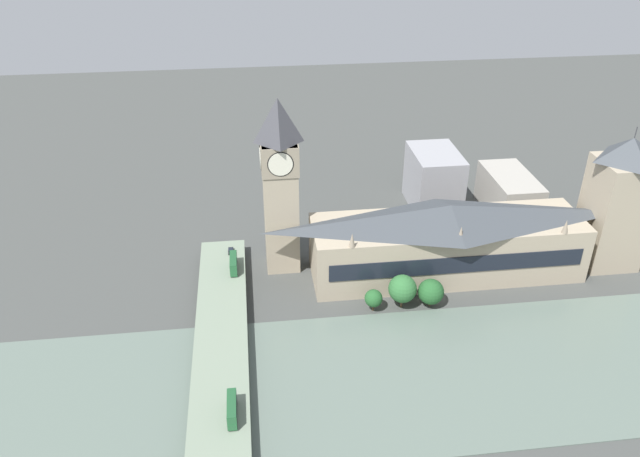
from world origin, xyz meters
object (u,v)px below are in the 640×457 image
Objects in this scene: double_decker_bus_mid at (232,409)px; victoria_tower at (617,203)px; car_northbound_lead at (231,251)px; road_bridge at (220,383)px; clock_tower at (280,182)px; parliament_hall at (447,240)px; double_decker_bus_lead at (233,263)px.

victoria_tower is at bearing -64.67° from double_decker_bus_mid.
road_bridge is at bearing 177.41° from car_northbound_lead.
car_northbound_lead is (3.61, 19.04, -29.04)m from clock_tower.
car_northbound_lead reaches higher than road_bridge.
parliament_hall is 1.81× the size of victoria_tower.
road_bridge is at bearing 175.75° from double_decker_bus_lead.
parliament_hall is 1.50× the size of clock_tower.
road_bridge is at bearing 110.04° from victoria_tower.
double_decker_bus_mid is at bearing 179.53° from double_decker_bus_lead.
double_decker_bus_lead is at bearing -4.25° from road_bridge.
parliament_hall is at bearing -92.78° from double_decker_bus_lead.
victoria_tower reaches higher than car_northbound_lead.
clock_tower is 83.97m from double_decker_bus_mid.
double_decker_bus_lead is (-8.15, 17.96, -27.02)m from clock_tower.
parliament_hall is 0.64× the size of road_bridge.
double_decker_bus_lead is 11.98m from car_northbound_lead.
victoria_tower is 0.35× the size of road_bridge.
clock_tower is 120.88m from victoria_tower.
victoria_tower is 138.99m from double_decker_bus_lead.
clock_tower is at bearing -65.59° from double_decker_bus_lead.
clock_tower is 6.00× the size of double_decker_bus_lead.
double_decker_bus_lead is (3.71, 76.23, -6.20)m from parliament_hall.
double_decker_bus_lead is 2.44× the size of car_northbound_lead.
double_decker_bus_lead is (55.45, -4.12, 3.63)m from road_bridge.
car_northbound_lead is (11.76, 1.08, -2.02)m from double_decker_bus_lead.
clock_tower reaches higher than road_bridge.
double_decker_bus_mid is 80.95m from car_northbound_lead.
clock_tower is at bearing -100.75° from car_northbound_lead.
car_northbound_lead is (15.41, 138.95, -19.27)m from victoria_tower.
car_northbound_lead is at bearing 79.25° from clock_tower.
parliament_hall reaches higher than road_bridge.
victoria_tower is at bearing -91.52° from double_decker_bus_lead.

